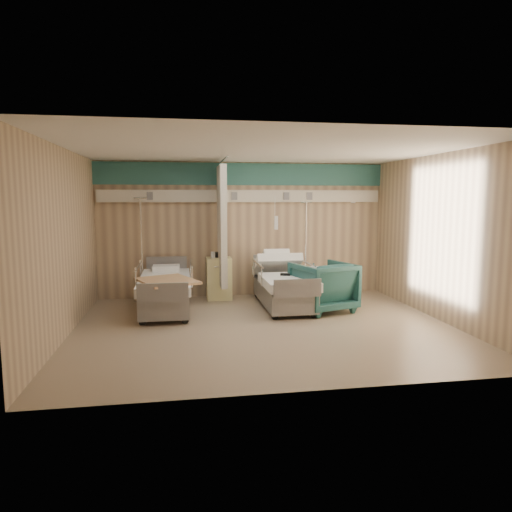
{
  "coord_description": "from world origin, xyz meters",
  "views": [
    {
      "loc": [
        -1.28,
        -7.01,
        2.05
      ],
      "look_at": [
        -0.04,
        0.6,
        1.08
      ],
      "focal_mm": 32.0,
      "sensor_mm": 36.0,
      "label": 1
    }
  ],
  "objects_px": {
    "bed_left": "(165,294)",
    "visitor_armchair": "(323,286)",
    "iv_stand_right": "(305,278)",
    "bedside_cabinet": "(219,278)",
    "iv_stand_left": "(143,280)",
    "bed_right": "(283,290)"
  },
  "relations": [
    {
      "from": "bed_left",
      "to": "visitor_armchair",
      "type": "height_order",
      "value": "visitor_armchair"
    },
    {
      "from": "visitor_armchair",
      "to": "iv_stand_right",
      "type": "height_order",
      "value": "iv_stand_right"
    },
    {
      "from": "bedside_cabinet",
      "to": "visitor_armchair",
      "type": "xyz_separation_m",
      "value": [
        1.8,
        -1.32,
        0.03
      ]
    },
    {
      "from": "bed_left",
      "to": "iv_stand_left",
      "type": "bearing_deg",
      "value": 116.2
    },
    {
      "from": "bed_right",
      "to": "iv_stand_left",
      "type": "height_order",
      "value": "iv_stand_left"
    },
    {
      "from": "iv_stand_right",
      "to": "bed_left",
      "type": "bearing_deg",
      "value": -164.49
    },
    {
      "from": "iv_stand_left",
      "to": "bedside_cabinet",
      "type": "bearing_deg",
      "value": -2.82
    },
    {
      "from": "bed_right",
      "to": "visitor_armchair",
      "type": "height_order",
      "value": "visitor_armchair"
    },
    {
      "from": "bed_left",
      "to": "bedside_cabinet",
      "type": "bearing_deg",
      "value": 40.6
    },
    {
      "from": "bed_right",
      "to": "bedside_cabinet",
      "type": "xyz_separation_m",
      "value": [
        -1.15,
        0.9,
        0.11
      ]
    },
    {
      "from": "bedside_cabinet",
      "to": "visitor_armchair",
      "type": "bearing_deg",
      "value": -36.16
    },
    {
      "from": "bed_right",
      "to": "iv_stand_left",
      "type": "relative_size",
      "value": 1.04
    },
    {
      "from": "bed_right",
      "to": "bed_left",
      "type": "bearing_deg",
      "value": 180.0
    },
    {
      "from": "visitor_armchair",
      "to": "iv_stand_right",
      "type": "xyz_separation_m",
      "value": [
        -0.0,
        1.21,
        -0.05
      ]
    },
    {
      "from": "bed_right",
      "to": "visitor_armchair",
      "type": "xyz_separation_m",
      "value": [
        0.65,
        -0.42,
        0.14
      ]
    },
    {
      "from": "bed_right",
      "to": "iv_stand_right",
      "type": "distance_m",
      "value": 1.02
    },
    {
      "from": "bed_left",
      "to": "iv_stand_left",
      "type": "relative_size",
      "value": 1.04
    },
    {
      "from": "bed_right",
      "to": "iv_stand_right",
      "type": "bearing_deg",
      "value": 50.71
    },
    {
      "from": "bed_left",
      "to": "visitor_armchair",
      "type": "xyz_separation_m",
      "value": [
        2.85,
        -0.42,
        0.14
      ]
    },
    {
      "from": "iv_stand_left",
      "to": "visitor_armchair",
      "type": "bearing_deg",
      "value": -22.67
    },
    {
      "from": "bed_right",
      "to": "iv_stand_left",
      "type": "bearing_deg",
      "value": 160.0
    },
    {
      "from": "bed_left",
      "to": "iv_stand_right",
      "type": "bearing_deg",
      "value": 15.51
    }
  ]
}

